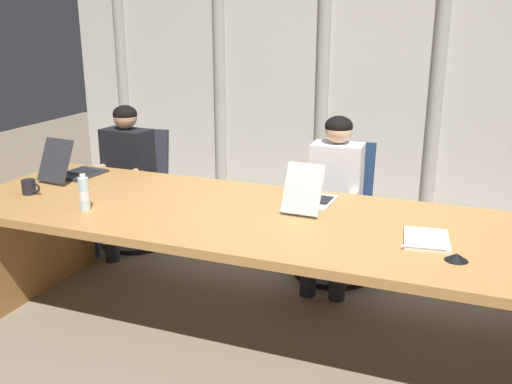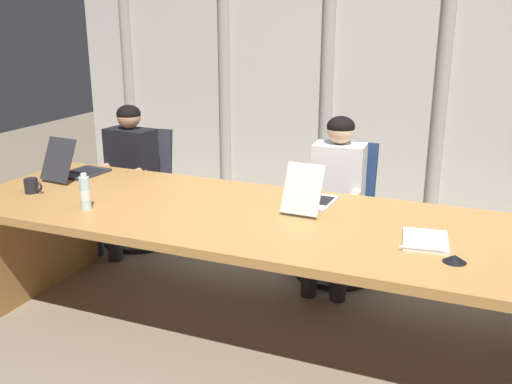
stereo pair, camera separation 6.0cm
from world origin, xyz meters
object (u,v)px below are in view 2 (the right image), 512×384
(office_chair_left_end, at_px, (141,199))
(office_chair_left_mid, at_px, (339,225))
(laptop_left_mid, at_px, (311,198))
(conference_mic_left_side, at_px, (455,258))
(person_left_end, at_px, (125,168))
(person_left_mid, at_px, (335,191))
(laptop_left_end, at_px, (76,169))
(coffee_mug_far, at_px, (32,186))
(water_bottle_primary, at_px, (85,193))
(spiral_notepad, at_px, (425,241))

(office_chair_left_end, bearing_deg, office_chair_left_mid, 83.84)
(laptop_left_mid, relative_size, conference_mic_left_side, 4.13)
(person_left_end, bearing_deg, person_left_mid, 95.07)
(office_chair_left_mid, bearing_deg, person_left_mid, -0.44)
(laptop_left_end, distance_m, coffee_mug_far, 0.43)
(conference_mic_left_side, bearing_deg, water_bottle_primary, -179.25)
(laptop_left_mid, distance_m, person_left_end, 1.83)
(water_bottle_primary, relative_size, conference_mic_left_side, 1.97)
(coffee_mug_far, bearing_deg, office_chair_left_mid, 33.74)
(person_left_end, distance_m, water_bottle_primary, 1.25)
(person_left_end, relative_size, conference_mic_left_side, 10.48)
(spiral_notepad, bearing_deg, person_left_mid, 120.10)
(office_chair_left_end, bearing_deg, spiral_notepad, 59.94)
(person_left_mid, height_order, spiral_notepad, person_left_mid)
(laptop_left_end, relative_size, coffee_mug_far, 3.58)
(coffee_mug_far, height_order, conference_mic_left_side, coffee_mug_far)
(office_chair_left_end, relative_size, person_left_end, 0.80)
(laptop_left_end, relative_size, water_bottle_primary, 2.17)
(office_chair_left_mid, distance_m, water_bottle_primary, 1.83)
(office_chair_left_end, relative_size, person_left_mid, 0.79)
(conference_mic_left_side, bearing_deg, office_chair_left_mid, 124.13)
(office_chair_left_end, xyz_separation_m, water_bottle_primary, (0.50, -1.28, 0.48))
(coffee_mug_far, bearing_deg, laptop_left_mid, 13.33)
(office_chair_left_end, xyz_separation_m, person_left_mid, (1.70, -0.16, 0.31))
(laptop_left_end, height_order, person_left_mid, person_left_mid)
(coffee_mug_far, relative_size, conference_mic_left_side, 1.20)
(person_left_end, bearing_deg, conference_mic_left_side, 72.07)
(water_bottle_primary, bearing_deg, conference_mic_left_side, 0.75)
(laptop_left_end, height_order, office_chair_left_end, laptop_left_end)
(coffee_mug_far, height_order, spiral_notepad, coffee_mug_far)
(person_left_end, relative_size, person_left_mid, 0.98)
(laptop_left_mid, relative_size, office_chair_left_mid, 0.48)
(office_chair_left_end, distance_m, spiral_notepad, 2.66)
(person_left_end, xyz_separation_m, conference_mic_left_side, (2.58, -1.10, 0.10))
(person_left_mid, xyz_separation_m, coffee_mug_far, (-1.73, -0.99, 0.12))
(laptop_left_mid, bearing_deg, spiral_notepad, -112.14)
(coffee_mug_far, bearing_deg, water_bottle_primary, -13.94)
(person_left_mid, relative_size, conference_mic_left_side, 10.67)
(laptop_left_end, xyz_separation_m, person_left_mid, (1.73, 0.57, -0.13))
(conference_mic_left_side, bearing_deg, person_left_end, 156.90)
(laptop_left_end, relative_size, person_left_mid, 0.40)
(person_left_end, height_order, coffee_mug_far, person_left_end)
(water_bottle_primary, height_order, spiral_notepad, water_bottle_primary)
(person_left_mid, bearing_deg, coffee_mug_far, -63.56)
(laptop_left_end, bearing_deg, office_chair_left_end, 3.80)
(laptop_left_end, height_order, conference_mic_left_side, laptop_left_end)
(water_bottle_primary, xyz_separation_m, conference_mic_left_side, (2.06, 0.03, -0.08))
(person_left_end, height_order, water_bottle_primary, person_left_end)
(person_left_end, height_order, conference_mic_left_side, person_left_end)
(office_chair_left_mid, bearing_deg, office_chair_left_end, -91.20)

